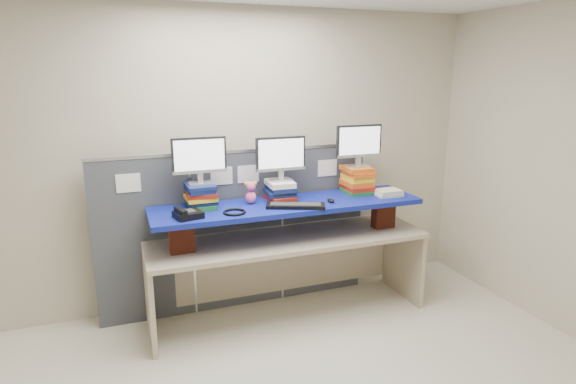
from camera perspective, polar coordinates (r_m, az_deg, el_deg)
name	(u,v)px	position (r m, az deg, el deg)	size (l,w,h in m)	color
room	(315,218)	(2.77, 3.23, -3.07)	(5.00, 4.00, 2.80)	beige
cubicle_partition	(238,229)	(4.57, -5.91, -4.39)	(2.60, 0.06, 1.53)	#3E4149
desk	(288,253)	(4.41, 0.00, -7.23)	(2.52, 0.76, 0.76)	#BCAA8F
brick_pier_left	(182,236)	(4.05, -12.50, -5.15)	(0.20, 0.11, 0.27)	maroon
brick_pier_right	(383,213)	(4.66, 11.24, -2.51)	(0.20, 0.11, 0.27)	maroon
blue_board	(288,205)	(4.26, 0.00, -1.59)	(2.40, 0.60, 0.04)	#110B89
book_stack_left	(201,196)	(4.16, -10.31, -0.44)	(0.26, 0.31, 0.21)	#1A6226
book_stack_center	(280,190)	(4.34, -0.93, 0.19)	(0.26, 0.32, 0.18)	maroon
book_stack_right	(357,180)	(4.63, 8.19, 1.43)	(0.27, 0.31, 0.25)	#1A6226
monitor_left	(199,158)	(4.09, -10.47, 4.02)	(0.46, 0.13, 0.40)	#B6B6BC
monitor_center	(281,156)	(4.27, -0.87, 4.28)	(0.46, 0.13, 0.40)	#B6B6BC
monitor_right	(359,143)	(4.57, 8.40, 5.74)	(0.46, 0.13, 0.40)	#B6B6BC
keyboard	(296,206)	(4.12, 0.91, -1.61)	(0.53, 0.35, 0.03)	black
mouse	(331,201)	(4.29, 5.10, -1.01)	(0.05, 0.10, 0.03)	black
desk_phone	(187,214)	(3.90, -11.86, -2.57)	(0.24, 0.23, 0.09)	black
headset	(234,212)	(3.98, -6.36, -2.37)	(0.19, 0.19, 0.02)	black
plush_toy	(251,192)	(4.22, -4.43, -0.03)	(0.12, 0.09, 0.20)	pink
binder_stack	(388,193)	(4.60, 11.78, -0.07)	(0.24, 0.19, 0.06)	beige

